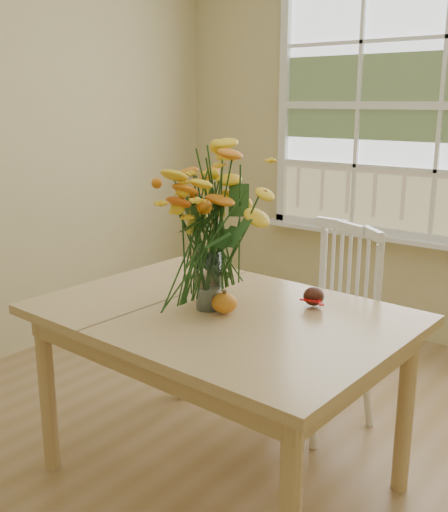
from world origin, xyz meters
The scene contains 8 objects.
wall_back centered at (0.00, 2.25, 1.35)m, with size 4.00×0.02×2.70m, color #CDC183.
window centered at (0.00, 2.21, 1.53)m, with size 2.42×0.12×1.74m.
dining_table centered at (-0.14, 0.21, 0.67)m, with size 1.46×1.07×0.77m.
windsor_chair centered at (-0.03, 0.95, 0.55)m, with size 0.58×0.57×0.98m.
flower_vase centered at (-0.19, 0.19, 1.12)m, with size 0.49×0.49×0.58m.
pumpkin centered at (-0.10, 0.18, 0.81)m, with size 0.10×0.10×0.08m, color orange.
turkey_figurine centered at (-0.26, 0.28, 0.82)m, with size 0.11×0.09×0.12m.
dark_gourd centered at (0.13, 0.47, 0.80)m, with size 0.13×0.11×0.08m.
Camera 1 is at (1.26, -1.58, 1.58)m, focal length 42.00 mm.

